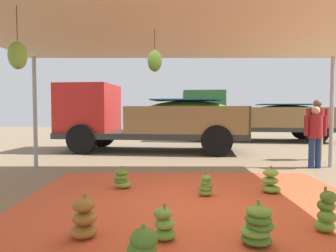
% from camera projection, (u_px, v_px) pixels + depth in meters
% --- Properties ---
extents(ground_plane, '(40.00, 40.00, 0.00)m').
position_uv_depth(ground_plane, '(184.00, 169.00, 7.78)').
color(ground_plane, '#7F6B51').
extents(tarp_orange, '(5.51, 5.05, 0.01)m').
position_uv_depth(tarp_orange, '(194.00, 206.00, 4.79)').
color(tarp_orange, '#D1512D').
rests_on(tarp_orange, ground).
extents(tent_canopy, '(8.00, 7.00, 2.88)m').
position_uv_depth(tent_canopy, '(194.00, 19.00, 4.56)').
color(tent_canopy, '#9EA0A5').
rests_on(tent_canopy, ground).
extents(banana_bunch_0, '(0.33, 0.34, 0.55)m').
position_uv_depth(banana_bunch_0, '(326.00, 213.00, 3.75)').
color(banana_bunch_0, '#60932D').
rests_on(banana_bunch_0, tarp_orange).
extents(banana_bunch_1, '(0.36, 0.36, 0.42)m').
position_uv_depth(banana_bunch_1, '(164.00, 225.00, 3.53)').
color(banana_bunch_1, '#60932D').
rests_on(banana_bunch_1, tarp_orange).
extents(banana_bunch_3, '(0.40, 0.40, 0.42)m').
position_uv_depth(banana_bunch_3, '(122.00, 179.00, 5.84)').
color(banana_bunch_3, '#6B9E38').
rests_on(banana_bunch_3, tarp_orange).
extents(banana_bunch_5, '(0.43, 0.46, 0.50)m').
position_uv_depth(banana_bunch_5, '(258.00, 227.00, 3.37)').
color(banana_bunch_5, '#477523').
rests_on(banana_bunch_5, tarp_orange).
extents(banana_bunch_6, '(0.33, 0.33, 0.42)m').
position_uv_depth(banana_bunch_6, '(206.00, 186.00, 5.34)').
color(banana_bunch_6, '#6B9E38').
rests_on(banana_bunch_6, tarp_orange).
extents(banana_bunch_7, '(0.44, 0.45, 0.47)m').
position_uv_depth(banana_bunch_7, '(271.00, 182.00, 5.54)').
color(banana_bunch_7, '#60932D').
rests_on(banana_bunch_7, tarp_orange).
extents(banana_bunch_8, '(0.44, 0.44, 0.51)m').
position_uv_depth(banana_bunch_8, '(84.00, 220.00, 3.56)').
color(banana_bunch_8, '#996628').
rests_on(banana_bunch_8, tarp_orange).
extents(cargo_truck_main, '(6.79, 3.05, 2.40)m').
position_uv_depth(cargo_truck_main, '(146.00, 117.00, 11.25)').
color(cargo_truck_main, '#2D2D2D').
rests_on(cargo_truck_main, ground).
extents(cargo_truck_far, '(7.21, 3.31, 2.40)m').
position_uv_depth(cargo_truck_far, '(251.00, 116.00, 15.10)').
color(cargo_truck_far, '#2D2D2D').
rests_on(cargo_truck_far, ground).
extents(worker_0, '(0.57, 0.35, 1.56)m').
position_uv_depth(worker_0, '(315.00, 132.00, 7.92)').
color(worker_0, navy).
rests_on(worker_0, ground).
extents(worker_1, '(0.65, 0.40, 1.78)m').
position_uv_depth(worker_1, '(317.00, 125.00, 9.23)').
color(worker_1, orange).
rests_on(worker_1, ground).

